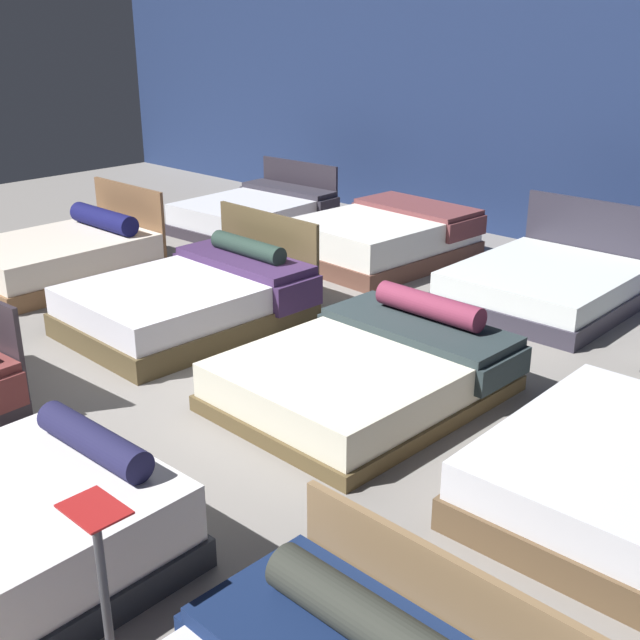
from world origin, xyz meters
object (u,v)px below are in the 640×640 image
(bed_8, at_px, (256,214))
(price_sign, at_px, (108,628))
(bed_6, at_px, (369,372))
(bed_7, at_px, (636,482))
(bed_10, at_px, (547,285))
(bed_9, at_px, (384,238))
(bed_5, at_px, (193,299))
(bed_4, at_px, (63,257))

(bed_8, relative_size, price_sign, 2.06)
(bed_6, xyz_separation_m, bed_8, (-4.51, 2.92, 0.01))
(bed_7, xyz_separation_m, bed_10, (-2.23, 3.01, -0.01))
(bed_7, xyz_separation_m, bed_9, (-4.46, 3.09, 0.06))
(bed_5, relative_size, bed_10, 1.12)
(bed_7, bearing_deg, price_sign, -111.35)
(bed_7, height_order, bed_8, bed_8)
(bed_8, height_order, bed_10, bed_10)
(bed_5, relative_size, bed_6, 1.01)
(bed_10, bearing_deg, price_sign, -79.88)
(bed_9, bearing_deg, bed_6, -49.25)
(bed_4, relative_size, bed_5, 0.91)
(bed_9, bearing_deg, bed_10, 1.59)
(bed_9, distance_m, bed_10, 2.23)
(bed_4, height_order, bed_8, bed_4)
(bed_7, bearing_deg, bed_4, 178.68)
(bed_9, bearing_deg, bed_4, -122.17)
(bed_4, height_order, price_sign, price_sign)
(bed_8, distance_m, bed_10, 4.47)
(bed_6, bearing_deg, bed_9, 128.65)
(bed_7, height_order, price_sign, price_sign)
(bed_5, relative_size, price_sign, 2.21)
(bed_6, bearing_deg, price_sign, -68.79)
(bed_6, relative_size, bed_8, 1.07)
(bed_6, relative_size, bed_9, 1.01)
(bed_4, height_order, bed_9, bed_4)
(bed_4, xyz_separation_m, bed_7, (6.65, -0.03, -0.04))
(bed_8, distance_m, price_sign, 8.20)
(bed_4, relative_size, bed_7, 1.03)
(bed_9, xyz_separation_m, price_sign, (3.37, -6.02, 0.10))
(bed_5, distance_m, price_sign, 4.54)
(bed_5, bearing_deg, bed_4, -175.68)
(bed_8, bearing_deg, bed_9, -1.30)
(bed_7, distance_m, bed_8, 7.35)
(bed_7, bearing_deg, bed_8, 154.58)
(bed_4, relative_size, bed_6, 0.92)
(bed_5, height_order, bed_8, bed_5)
(bed_7, xyz_separation_m, bed_8, (-6.70, 3.03, 0.00))
(bed_5, bearing_deg, bed_6, 0.65)
(bed_5, distance_m, bed_7, 4.42)
(bed_6, height_order, bed_8, bed_8)
(bed_10, height_order, price_sign, price_sign)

